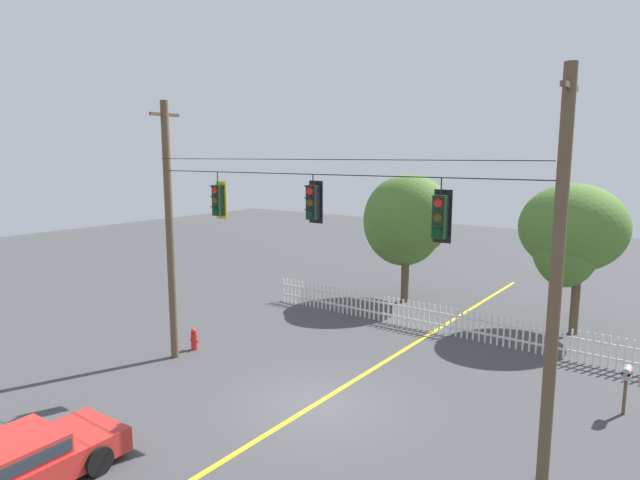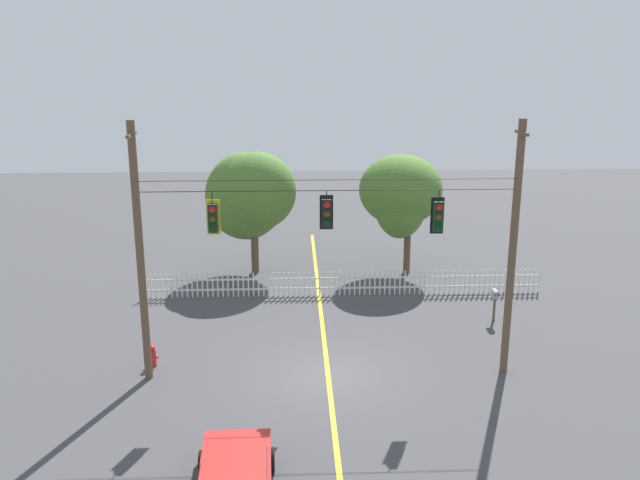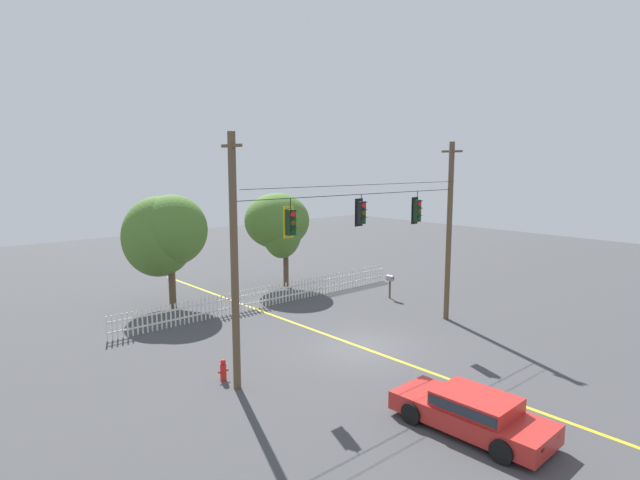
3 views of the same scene
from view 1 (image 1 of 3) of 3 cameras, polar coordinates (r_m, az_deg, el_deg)
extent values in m
plane|color=#424244|center=(15.60, -0.52, -17.05)|extent=(80.00, 80.00, 0.00)
cube|color=gold|center=(15.60, -0.52, -17.04)|extent=(0.16, 36.00, 0.01)
cylinder|color=brown|center=(18.46, -15.64, 0.69)|extent=(0.26, 0.26, 8.58)
cylinder|color=brown|center=(11.74, 23.71, -4.36)|extent=(0.26, 0.26, 8.58)
cube|color=brown|center=(18.33, -16.16, 12.66)|extent=(0.10, 1.10, 0.10)
cube|color=brown|center=(11.53, 24.95, 14.58)|extent=(0.10, 1.10, 0.10)
cylinder|color=black|center=(14.03, -0.55, 6.98)|extent=(11.83, 0.02, 0.02)
cylinder|color=black|center=(13.82, -1.19, 8.54)|extent=(11.83, 0.02, 0.02)
cylinder|color=black|center=(16.49, -10.81, 6.43)|extent=(0.03, 0.03, 0.40)
cube|color=yellow|center=(16.62, -10.42, 4.18)|extent=(0.43, 0.02, 1.14)
cube|color=black|center=(16.53, -10.74, 4.15)|extent=(0.30, 0.24, 0.92)
cylinder|color=red|center=(16.42, -11.12, 5.18)|extent=(0.20, 0.03, 0.20)
cube|color=black|center=(16.38, -11.25, 5.57)|extent=(0.22, 0.12, 0.06)
cylinder|color=#463B09|center=(16.44, -11.09, 4.11)|extent=(0.20, 0.03, 0.20)
cube|color=black|center=(16.40, -11.22, 4.50)|extent=(0.22, 0.12, 0.06)
cylinder|color=#073513|center=(16.47, -11.06, 3.05)|extent=(0.20, 0.03, 0.20)
cube|color=black|center=(16.43, -11.18, 3.44)|extent=(0.22, 0.12, 0.06)
cylinder|color=black|center=(14.07, -0.75, 6.41)|extent=(0.03, 0.03, 0.28)
cube|color=black|center=(14.21, -0.43, 4.05)|extent=(0.43, 0.02, 1.12)
cube|color=black|center=(14.11, -0.75, 4.02)|extent=(0.30, 0.24, 0.90)
cylinder|color=red|center=(13.98, -1.09, 5.21)|extent=(0.20, 0.03, 0.20)
cube|color=black|center=(13.93, -1.20, 5.67)|extent=(0.22, 0.12, 0.06)
cylinder|color=#463B09|center=(14.00, -1.08, 3.98)|extent=(0.20, 0.03, 0.20)
cube|color=black|center=(13.96, -1.20, 4.43)|extent=(0.22, 0.12, 0.06)
cylinder|color=#073513|center=(14.03, -1.08, 2.75)|extent=(0.20, 0.03, 0.20)
cube|color=black|center=(13.98, -1.19, 3.20)|extent=(0.22, 0.12, 0.06)
cylinder|color=black|center=(12.25, 12.74, 5.57)|extent=(0.03, 0.03, 0.38)
cube|color=black|center=(12.43, 12.87, 2.47)|extent=(0.43, 0.02, 1.21)
cube|color=black|center=(12.31, 12.63, 2.41)|extent=(0.30, 0.24, 0.97)
cylinder|color=red|center=(12.15, 12.42, 3.88)|extent=(0.20, 0.03, 0.20)
cube|color=black|center=(12.10, 12.36, 4.41)|extent=(0.22, 0.12, 0.06)
cylinder|color=#463B09|center=(12.19, 12.37, 2.36)|extent=(0.20, 0.03, 0.20)
cube|color=black|center=(12.13, 12.30, 2.88)|extent=(0.22, 0.12, 0.06)
cylinder|color=#073513|center=(12.23, 12.32, 0.85)|extent=(0.20, 0.03, 0.20)
cube|color=black|center=(12.17, 12.25, 1.36)|extent=(0.22, 0.12, 0.06)
cube|color=white|center=(25.59, -3.88, -5.28)|extent=(0.06, 0.04, 1.11)
cube|color=white|center=(25.45, -3.49, -5.35)|extent=(0.06, 0.04, 1.11)
cube|color=white|center=(25.31, -3.09, -5.43)|extent=(0.06, 0.04, 1.11)
cube|color=white|center=(25.17, -2.70, -5.51)|extent=(0.06, 0.04, 1.11)
cube|color=white|center=(25.04, -2.29, -5.59)|extent=(0.06, 0.04, 1.11)
cube|color=white|center=(24.90, -1.89, -5.67)|extent=(0.06, 0.04, 1.11)
cube|color=white|center=(24.77, -1.47, -5.75)|extent=(0.06, 0.04, 1.11)
cube|color=white|center=(24.63, -1.06, -5.83)|extent=(0.06, 0.04, 1.11)
cube|color=white|center=(24.50, -0.64, -5.91)|extent=(0.06, 0.04, 1.11)
cube|color=white|center=(24.37, -0.21, -5.99)|extent=(0.06, 0.04, 1.11)
cube|color=white|center=(24.24, 0.22, -6.07)|extent=(0.06, 0.04, 1.11)
cube|color=white|center=(24.11, 0.65, -6.15)|extent=(0.06, 0.04, 1.11)
cube|color=white|center=(23.99, 1.09, -6.23)|extent=(0.06, 0.04, 1.11)
cube|color=white|center=(23.86, 1.54, -6.32)|extent=(0.06, 0.04, 1.11)
cube|color=white|center=(23.74, 1.99, -6.40)|extent=(0.06, 0.04, 1.11)
cube|color=white|center=(23.61, 2.44, -6.49)|extent=(0.06, 0.04, 1.11)
cube|color=white|center=(23.49, 2.90, -6.57)|extent=(0.06, 0.04, 1.11)
cube|color=white|center=(23.37, 3.36, -6.65)|extent=(0.06, 0.04, 1.11)
cube|color=white|center=(23.26, 3.83, -6.74)|extent=(0.06, 0.04, 1.11)
cube|color=white|center=(23.14, 4.31, -6.83)|extent=(0.06, 0.04, 1.11)
cube|color=white|center=(23.03, 4.79, -6.91)|extent=(0.06, 0.04, 1.11)
cube|color=white|center=(22.92, 5.27, -7.00)|extent=(0.06, 0.04, 1.11)
cube|color=white|center=(22.80, 5.76, -7.09)|extent=(0.06, 0.04, 1.11)
cube|color=white|center=(22.70, 6.25, -7.17)|extent=(0.06, 0.04, 1.11)
cube|color=white|center=(22.59, 6.75, -7.26)|extent=(0.06, 0.04, 1.11)
cube|color=white|center=(22.48, 7.25, -7.35)|extent=(0.06, 0.04, 1.11)
cube|color=white|center=(22.38, 7.76, -7.44)|extent=(0.06, 0.04, 1.11)
cube|color=white|center=(22.28, 8.27, -7.53)|extent=(0.06, 0.04, 1.11)
cube|color=white|center=(22.18, 8.79, -7.61)|extent=(0.06, 0.04, 1.11)
cube|color=white|center=(22.08, 9.31, -7.70)|extent=(0.06, 0.04, 1.11)
cube|color=white|center=(21.98, 9.84, -7.79)|extent=(0.06, 0.04, 1.11)
cube|color=white|center=(21.89, 10.37, -7.88)|extent=(0.06, 0.04, 1.11)
cube|color=white|center=(21.79, 10.91, -7.97)|extent=(0.06, 0.04, 1.11)
cube|color=white|center=(21.70, 11.45, -8.06)|extent=(0.06, 0.04, 1.11)
cube|color=white|center=(21.61, 12.00, -8.15)|extent=(0.06, 0.04, 1.11)
cube|color=white|center=(21.53, 12.55, -8.24)|extent=(0.06, 0.04, 1.11)
cube|color=white|center=(21.44, 13.11, -8.33)|extent=(0.06, 0.04, 1.11)
cube|color=white|center=(21.36, 13.67, -8.42)|extent=(0.06, 0.04, 1.11)
cube|color=white|center=(21.28, 14.23, -8.51)|extent=(0.06, 0.04, 1.11)
cube|color=white|center=(21.20, 14.80, -8.59)|extent=(0.06, 0.04, 1.11)
cube|color=white|center=(21.12, 15.38, -8.68)|extent=(0.06, 0.04, 1.11)
cube|color=white|center=(21.05, 15.96, -8.77)|extent=(0.06, 0.04, 1.11)
cube|color=white|center=(20.98, 16.54, -8.86)|extent=(0.06, 0.04, 1.11)
cube|color=white|center=(20.91, 17.13, -8.95)|extent=(0.06, 0.04, 1.11)
cube|color=white|center=(20.84, 17.72, -9.03)|extent=(0.06, 0.04, 1.11)
cube|color=white|center=(20.77, 18.31, -9.12)|extent=(0.06, 0.04, 1.11)
cube|color=white|center=(20.71, 18.91, -9.21)|extent=(0.06, 0.04, 1.11)
cube|color=white|center=(20.65, 19.52, -9.29)|extent=(0.06, 0.04, 1.11)
cube|color=white|center=(20.59, 20.13, -9.38)|extent=(0.06, 0.04, 1.11)
cube|color=white|center=(20.53, 20.74, -9.47)|extent=(0.06, 0.04, 1.11)
cube|color=white|center=(20.48, 21.35, -9.55)|extent=(0.06, 0.04, 1.11)
cube|color=white|center=(20.43, 21.97, -9.63)|extent=(0.06, 0.04, 1.11)
cube|color=white|center=(20.38, 22.59, -9.72)|extent=(0.06, 0.04, 1.11)
cube|color=white|center=(20.33, 23.21, -9.80)|extent=(0.06, 0.04, 1.11)
cube|color=white|center=(20.29, 23.84, -9.88)|extent=(0.06, 0.04, 1.11)
cube|color=white|center=(20.25, 24.47, -9.96)|extent=(0.06, 0.04, 1.11)
cube|color=white|center=(20.21, 25.11, -10.04)|extent=(0.06, 0.04, 1.11)
cube|color=white|center=(20.17, 25.74, -10.12)|extent=(0.06, 0.04, 1.11)
cube|color=white|center=(20.13, 26.38, -10.20)|extent=(0.06, 0.04, 1.11)
cube|color=white|center=(20.10, 27.02, -10.28)|extent=(0.06, 0.04, 1.11)
cube|color=white|center=(20.07, 27.67, -10.35)|extent=(0.06, 0.04, 1.11)
cube|color=white|center=(20.04, 28.31, -10.43)|extent=(0.06, 0.04, 1.11)
cube|color=white|center=(20.02, 28.96, -10.50)|extent=(0.06, 0.04, 1.11)
cube|color=white|center=(20.00, 29.61, -10.57)|extent=(0.06, 0.04, 1.11)
cube|color=white|center=(19.98, 30.26, -10.64)|extent=(0.06, 0.04, 1.11)
cube|color=white|center=(21.29, 14.81, -9.14)|extent=(17.60, 0.03, 0.08)
cube|color=white|center=(21.16, 14.86, -7.94)|extent=(17.60, 0.03, 0.08)
cylinder|color=brown|center=(25.61, 9.00, -3.70)|extent=(0.37, 0.37, 2.55)
ellipsoid|color=#4C752D|center=(25.77, 8.77, 1.99)|extent=(3.88, 3.32, 4.25)
ellipsoid|color=#4C752D|center=(25.17, 9.55, 2.54)|extent=(3.81, 3.46, 3.77)
cylinder|color=brown|center=(22.98, 25.44, -5.74)|extent=(0.33, 0.33, 2.71)
ellipsoid|color=#4C752D|center=(22.45, 24.67, 0.08)|extent=(2.57, 2.42, 3.72)
ellipsoid|color=#4C752D|center=(22.94, 25.23, 1.20)|extent=(4.02, 3.92, 3.42)
cube|color=red|center=(13.47, -30.01, -20.64)|extent=(1.93, 4.61, 0.55)
cube|color=red|center=(13.19, -30.80, -18.97)|extent=(1.63, 2.24, 0.42)
cube|color=#232D38|center=(13.19, -30.80, -18.97)|extent=(1.67, 2.15, 0.27)
cylinder|color=black|center=(14.78, -26.38, -18.21)|extent=(0.20, 0.65, 0.64)
cylinder|color=black|center=(13.42, -22.40, -20.84)|extent=(0.20, 0.65, 0.64)
cube|color=white|center=(14.74, -22.67, -17.02)|extent=(0.20, 0.05, 0.10)
cube|color=white|center=(14.01, -20.38, -18.32)|extent=(0.20, 0.05, 0.10)
cylinder|color=red|center=(19.94, -13.20, -10.42)|extent=(0.22, 0.22, 0.61)
sphere|color=red|center=(19.82, -13.24, -9.41)|extent=(0.20, 0.20, 0.20)
cylinder|color=red|center=(20.04, -13.49, -10.24)|extent=(0.08, 0.08, 0.08)
cylinder|color=red|center=(19.82, -12.92, -10.43)|extent=(0.08, 0.08, 0.08)
cube|color=brown|center=(16.95, 29.58, -14.21)|extent=(0.08, 0.08, 1.01)
cube|color=#99999E|center=(16.73, 29.75, -12.26)|extent=(0.22, 0.44, 0.20)
cylinder|color=#99999E|center=(16.70, 29.78, -11.94)|extent=(0.22, 0.44, 0.22)
cube|color=red|center=(16.59, 30.19, -12.07)|extent=(0.02, 0.08, 0.12)
camera|label=2|loc=(14.25, -101.74, 13.85)|focal=38.37mm
camera|label=3|loc=(23.73, -62.03, 6.02)|focal=29.29mm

